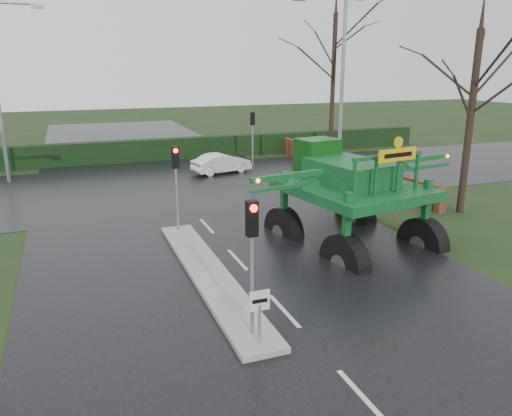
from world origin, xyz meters
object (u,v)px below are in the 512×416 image
object	(u,v)px
traffic_signal_near	(252,240)
street_light_right	(337,76)
traffic_signal_far	(252,126)
street_light_left_far	(1,75)
keep_left_sign	(260,308)
crop_sprayer	(343,191)
white_sedan	(222,173)
traffic_signal_mid	(176,170)

from	to	relation	value
traffic_signal_near	street_light_right	xyz separation A→B (m)	(9.49, 13.01, 3.40)
traffic_signal_far	street_light_left_far	world-z (taller)	street_light_left_far
keep_left_sign	crop_sprayer	size ratio (longest dim) A/B	0.14
street_light_right	white_sedan	xyz separation A→B (m)	(-4.47, 6.10, -5.99)
traffic_signal_far	crop_sprayer	distance (m)	17.68
traffic_signal_far	traffic_signal_near	bearing A→B (deg)	69.64
traffic_signal_mid	white_sedan	xyz separation A→B (m)	(5.02, 10.61, -2.59)
white_sedan	crop_sprayer	bearing A→B (deg)	165.46
traffic_signal_far	street_light_right	world-z (taller)	street_light_right
traffic_signal_near	white_sedan	bearing A→B (deg)	75.27
traffic_signal_mid	street_light_right	size ratio (longest dim) A/B	0.35
keep_left_sign	white_sedan	bearing A→B (deg)	75.63
traffic_signal_near	traffic_signal_far	xyz separation A→B (m)	(7.80, 21.02, 0.00)
traffic_signal_mid	traffic_signal_far	world-z (taller)	same
keep_left_sign	traffic_signal_near	bearing A→B (deg)	90.00
traffic_signal_mid	white_sedan	world-z (taller)	traffic_signal_mid
street_light_left_far	crop_sprayer	xyz separation A→B (m)	(11.46, -17.37, -3.50)
street_light_right	traffic_signal_far	bearing A→B (deg)	101.95
traffic_signal_near	traffic_signal_mid	xyz separation A→B (m)	(0.00, 8.50, 0.00)
keep_left_sign	street_light_right	size ratio (longest dim) A/B	0.14
traffic_signal_near	street_light_right	world-z (taller)	street_light_right
traffic_signal_near	street_light_left_far	size ratio (longest dim) A/B	0.35
keep_left_sign	crop_sprayer	distance (m)	6.32
traffic_signal_far	crop_sprayer	xyz separation A→B (m)	(-3.24, -17.38, -0.10)
keep_left_sign	street_light_right	world-z (taller)	street_light_right
keep_left_sign	crop_sprayer	bearing A→B (deg)	42.13
keep_left_sign	traffic_signal_far	bearing A→B (deg)	70.07
traffic_signal_mid	traffic_signal_far	bearing A→B (deg)	58.07
traffic_signal_far	white_sedan	xyz separation A→B (m)	(-2.78, -1.91, -2.59)
traffic_signal_near	traffic_signal_far	distance (m)	22.42
traffic_signal_near	street_light_left_far	world-z (taller)	street_light_left_far
street_light_left_far	crop_sprayer	size ratio (longest dim) A/B	1.07
street_light_right	crop_sprayer	xyz separation A→B (m)	(-4.93, -9.37, -3.50)
traffic_signal_mid	crop_sprayer	distance (m)	6.67
traffic_signal_mid	street_light_left_far	size ratio (longest dim) A/B	0.35
traffic_signal_near	white_sedan	distance (m)	19.93
keep_left_sign	traffic_signal_near	size ratio (longest dim) A/B	0.38
street_light_right	street_light_left_far	distance (m)	18.24
traffic_signal_near	traffic_signal_mid	bearing A→B (deg)	90.00
keep_left_sign	traffic_signal_mid	xyz separation A→B (m)	(0.00, 8.99, 1.53)
traffic_signal_mid	street_light_right	bearing A→B (deg)	25.40
street_light_right	keep_left_sign	bearing A→B (deg)	-125.12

